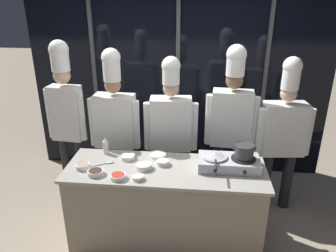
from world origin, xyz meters
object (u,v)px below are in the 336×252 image
object	(u,v)px
prep_bowl_soy_glaze	(96,172)
prep_bowl_chicken	(138,177)
stock_pot	(244,151)
prep_bowl_noodles	(128,157)
chef_pastry	(231,118)
portable_stove	(229,163)
prep_bowl_garlic	(144,166)
chef_head	(66,108)
chef_sous	(115,121)
prep_bowl_mushrooms	(83,166)
chef_apprentice	(283,130)
frying_pan	(215,155)
prep_bowl_onion	(158,155)
prep_bowl_rice	(163,162)
serving_spoon_slotted	(107,163)
squeeze_bottle_clear	(106,146)
chef_line	(171,126)
prep_bowl_chili_flakes	(118,176)

from	to	relation	value
prep_bowl_soy_glaze	prep_bowl_chicken	bearing A→B (deg)	-6.31
stock_pot	prep_bowl_noodles	world-z (taller)	stock_pot
stock_pot	chef_pastry	distance (m)	0.71
portable_stove	chef_pastry	size ratio (longest dim) A/B	0.30
prep_bowl_garlic	chef_head	distance (m)	1.32
stock_pot	prep_bowl_soy_glaze	bearing A→B (deg)	-169.72
chef_head	chef_sous	bearing A→B (deg)	-177.64
portable_stove	stock_pot	distance (m)	0.19
prep_bowl_garlic	portable_stove	bearing A→B (deg)	6.51
prep_bowl_mushrooms	chef_sous	xyz separation A→B (m)	(0.14, 0.76, 0.18)
prep_bowl_mushrooms	chef_head	world-z (taller)	chef_head
stock_pot	chef_apprentice	world-z (taller)	chef_apprentice
frying_pan	stock_pot	bearing A→B (deg)	1.18
chef_sous	prep_bowl_onion	bearing A→B (deg)	144.68
frying_pan	chef_head	xyz separation A→B (m)	(-1.75, 0.64, 0.21)
prep_bowl_rice	serving_spoon_slotted	distance (m)	0.57
squeeze_bottle_clear	chef_sous	size ratio (longest dim) A/B	0.10
prep_bowl_rice	frying_pan	bearing A→B (deg)	-0.72
prep_bowl_mushrooms	serving_spoon_slotted	xyz separation A→B (m)	(0.21, 0.12, -0.02)
prep_bowl_garlic	chef_head	bearing A→B (deg)	145.12
prep_bowl_chicken	prep_bowl_rice	bearing A→B (deg)	56.83
stock_pot	squeeze_bottle_clear	xyz separation A→B (m)	(-1.43, 0.18, -0.11)
prep_bowl_mushrooms	chef_line	xyz separation A→B (m)	(0.80, 0.78, 0.14)
prep_bowl_chicken	prep_bowl_mushrooms	world-z (taller)	prep_bowl_mushrooms
chef_line	chef_pastry	xyz separation A→B (m)	(0.70, 0.08, 0.09)
prep_bowl_soy_glaze	prep_bowl_mushrooms	world-z (taller)	same
prep_bowl_mushrooms	prep_bowl_garlic	bearing A→B (deg)	5.00
prep_bowl_chicken	prep_bowl_noodles	size ratio (longest dim) A/B	0.74
frying_pan	chef_pastry	xyz separation A→B (m)	(0.20, 0.71, 0.12)
prep_bowl_chicken	chef_line	distance (m)	0.97
frying_pan	squeeze_bottle_clear	distance (m)	1.17
portable_stove	prep_bowl_soy_glaze	size ratio (longest dim) A/B	3.79
prep_bowl_soy_glaze	chef_sous	world-z (taller)	chef_sous
serving_spoon_slotted	prep_bowl_onion	bearing A→B (deg)	20.84
prep_bowl_chili_flakes	prep_bowl_mushrooms	world-z (taller)	prep_bowl_mushrooms
squeeze_bottle_clear	chef_apprentice	bearing A→B (deg)	13.60
prep_bowl_garlic	chef_pastry	xyz separation A→B (m)	(0.90, 0.80, 0.23)
stock_pot	prep_bowl_noodles	bearing A→B (deg)	175.79
prep_bowl_garlic	chef_sous	distance (m)	0.86
squeeze_bottle_clear	prep_bowl_soy_glaze	bearing A→B (deg)	-87.22
prep_bowl_chicken	chef_head	xyz separation A→B (m)	(-1.03, 0.94, 0.32)
squeeze_bottle_clear	prep_bowl_soy_glaze	distance (m)	0.44
stock_pot	prep_bowl_garlic	size ratio (longest dim) A/B	1.33
portable_stove	prep_bowl_mushrooms	distance (m)	1.44
serving_spoon_slotted	chef_head	size ratio (longest dim) A/B	0.10
portable_stove	prep_bowl_chili_flakes	bearing A→B (deg)	-163.76
prep_bowl_chicken	chef_pastry	xyz separation A→B (m)	(0.92, 1.01, 0.24)
prep_bowl_garlic	chef_line	world-z (taller)	chef_line
chef_apprentice	serving_spoon_slotted	bearing A→B (deg)	13.87
chef_head	chef_sous	distance (m)	0.61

